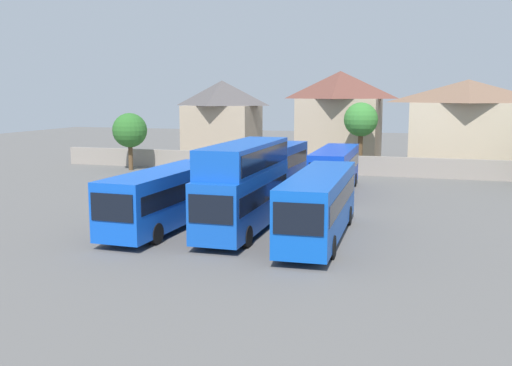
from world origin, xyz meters
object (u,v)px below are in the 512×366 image
(house_terrace_left, at_px, (222,119))
(bus_5, at_px, (335,168))
(bus_2, at_px, (244,182))
(bus_4, at_px, (276,164))
(tree_left_of_lot, at_px, (130,131))
(bus_1, at_px, (165,195))
(bus_3, at_px, (319,202))
(house_terrace_centre, at_px, (340,117))
(tree_behind_wall, at_px, (361,120))
(house_terrace_right, at_px, (467,124))

(house_terrace_left, bearing_deg, bus_5, -49.51)
(bus_2, relative_size, house_terrace_left, 1.14)
(bus_2, xyz_separation_m, bus_4, (-2.36, 14.95, -0.80))
(bus_5, height_order, tree_left_of_lot, tree_left_of_lot)
(bus_1, relative_size, house_terrace_left, 1.21)
(bus_3, height_order, house_terrace_left, house_terrace_left)
(house_terrace_centre, bearing_deg, tree_behind_wall, -63.44)
(bus_2, relative_size, bus_5, 0.95)
(bus_2, relative_size, bus_4, 0.90)
(bus_3, relative_size, house_terrace_left, 1.33)
(bus_4, bearing_deg, house_terrace_right, 139.68)
(bus_4, height_order, tree_left_of_lot, tree_left_of_lot)
(bus_1, height_order, tree_left_of_lot, tree_left_of_lot)
(bus_5, xyz_separation_m, tree_left_of_lot, (-21.74, 7.38, 2.00))
(bus_4, height_order, tree_behind_wall, tree_behind_wall)
(bus_3, xyz_separation_m, bus_5, (-1.81, 14.96, -0.05))
(house_terrace_right, relative_size, tree_behind_wall, 1.68)
(bus_1, bearing_deg, bus_4, 173.62)
(house_terrace_centre, height_order, tree_left_of_lot, house_terrace_centre)
(bus_3, xyz_separation_m, house_terrace_right, (8.15, 32.46, 2.57))
(bus_5, bearing_deg, tree_behind_wall, 176.68)
(bus_3, distance_m, house_terrace_left, 38.97)
(tree_left_of_lot, bearing_deg, bus_4, -22.50)
(house_terrace_right, height_order, tree_behind_wall, house_terrace_right)
(bus_5, distance_m, house_terrace_centre, 19.51)
(bus_1, height_order, house_terrace_right, house_terrace_right)
(bus_2, xyz_separation_m, tree_behind_wall, (2.61, 27.47, 2.24))
(house_terrace_right, bearing_deg, bus_1, -117.20)
(bus_4, bearing_deg, bus_5, 86.08)
(bus_1, xyz_separation_m, house_terrace_left, (-9.63, 34.59, 2.70))
(bus_3, relative_size, tree_left_of_lot, 2.13)
(tree_left_of_lot, bearing_deg, house_terrace_centre, 31.73)
(house_terrace_left, relative_size, tree_behind_wall, 1.34)
(bus_1, relative_size, tree_behind_wall, 1.63)
(tree_left_of_lot, xyz_separation_m, tree_behind_wall, (21.91, 5.50, 1.07))
(house_terrace_left, xyz_separation_m, house_terrace_right, (26.46, -1.84, -0.07))
(house_terrace_right, bearing_deg, house_terrace_centre, 173.21)
(bus_1, relative_size, bus_3, 0.91)
(bus_2, distance_m, house_terrace_centre, 33.70)
(bus_1, xyz_separation_m, bus_2, (4.44, 0.67, 0.84))
(bus_4, distance_m, tree_behind_wall, 13.81)
(bus_1, bearing_deg, tree_left_of_lot, -145.51)
(house_terrace_left, distance_m, tree_behind_wall, 17.89)
(bus_5, relative_size, house_terrace_left, 1.20)
(bus_3, xyz_separation_m, tree_behind_wall, (-1.63, 27.84, 3.03))
(bus_1, relative_size, house_terrace_centre, 1.10)
(bus_2, distance_m, house_terrace_left, 36.77)
(bus_3, xyz_separation_m, house_terrace_centre, (-4.71, 33.99, 3.09))
(house_terrace_centre, relative_size, tree_left_of_lot, 1.75)
(house_terrace_centre, relative_size, tree_behind_wall, 1.48)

